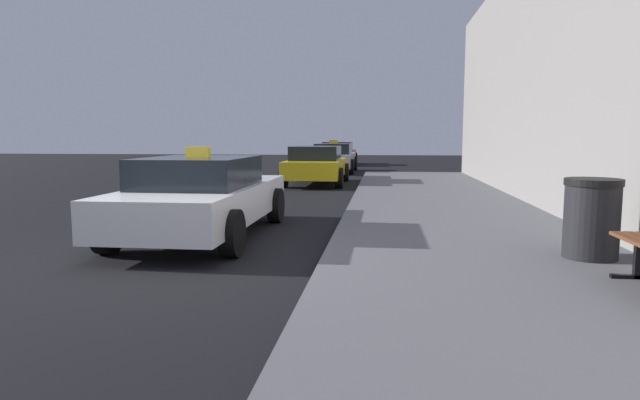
{
  "coord_description": "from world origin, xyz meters",
  "views": [
    {
      "loc": [
        2.73,
        -6.24,
        1.59
      ],
      "look_at": [
        1.88,
        0.99,
        0.73
      ],
      "focal_mm": 30.32,
      "sensor_mm": 36.0,
      "label": 1
    }
  ],
  "objects_px": {
    "car_white": "(203,196)",
    "car_yellow": "(316,165)",
    "trash_bin": "(592,218)",
    "car_red": "(338,153)",
    "car_silver": "(334,158)"
  },
  "relations": [
    {
      "from": "car_yellow",
      "to": "car_red",
      "type": "relative_size",
      "value": 0.99
    },
    {
      "from": "car_silver",
      "to": "car_red",
      "type": "height_order",
      "value": "car_silver"
    },
    {
      "from": "trash_bin",
      "to": "car_silver",
      "type": "distance_m",
      "value": 17.85
    },
    {
      "from": "car_yellow",
      "to": "car_red",
      "type": "height_order",
      "value": "same"
    },
    {
      "from": "car_white",
      "to": "car_yellow",
      "type": "height_order",
      "value": "car_white"
    },
    {
      "from": "car_silver",
      "to": "car_red",
      "type": "bearing_deg",
      "value": 93.19
    },
    {
      "from": "trash_bin",
      "to": "car_silver",
      "type": "bearing_deg",
      "value": 105.15
    },
    {
      "from": "trash_bin",
      "to": "car_silver",
      "type": "relative_size",
      "value": 0.22
    },
    {
      "from": "car_white",
      "to": "car_yellow",
      "type": "bearing_deg",
      "value": 86.23
    },
    {
      "from": "car_yellow",
      "to": "car_silver",
      "type": "relative_size",
      "value": 0.96
    },
    {
      "from": "trash_bin",
      "to": "car_white",
      "type": "height_order",
      "value": "car_white"
    },
    {
      "from": "trash_bin",
      "to": "car_yellow",
      "type": "height_order",
      "value": "car_yellow"
    },
    {
      "from": "trash_bin",
      "to": "car_red",
      "type": "height_order",
      "value": "car_red"
    },
    {
      "from": "trash_bin",
      "to": "car_yellow",
      "type": "bearing_deg",
      "value": 112.86
    },
    {
      "from": "car_silver",
      "to": "car_yellow",
      "type": "bearing_deg",
      "value": -90.11
    }
  ]
}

